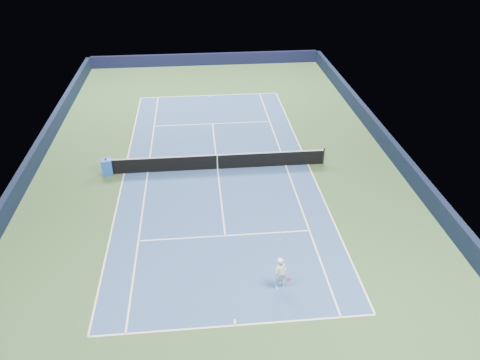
{
  "coord_description": "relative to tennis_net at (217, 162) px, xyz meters",
  "views": [
    {
      "loc": [
        -1.01,
        -24.06,
        14.04
      ],
      "look_at": [
        1.05,
        -3.0,
        1.0
      ],
      "focal_mm": 35.0,
      "sensor_mm": 36.0,
      "label": 1
    }
  ],
  "objects": [
    {
      "name": "sponsor_cube",
      "position": [
        -6.4,
        0.02,
        -0.02
      ],
      "size": [
        0.65,
        0.6,
        0.97
      ],
      "color": "blue",
      "rests_on": "ground"
    },
    {
      "name": "court_surface",
      "position": [
        0.0,
        0.0,
        -0.5
      ],
      "size": [
        10.97,
        23.77,
        0.01
      ],
      "primitive_type": "cube",
      "color": "#2D4B7F",
      "rests_on": "ground"
    },
    {
      "name": "service_line_far",
      "position": [
        0.0,
        6.4,
        -0.5
      ],
      "size": [
        8.23,
        0.08,
        0.0
      ],
      "primitive_type": "cube",
      "color": "white",
      "rests_on": "ground"
    },
    {
      "name": "wall_right",
      "position": [
        10.82,
        0.0,
        0.05
      ],
      "size": [
        0.35,
        40.0,
        1.1
      ],
      "primitive_type": "cube",
      "color": "black",
      "rests_on": "ground"
    },
    {
      "name": "sideline_singles_right",
      "position": [
        4.12,
        0.0,
        -0.5
      ],
      "size": [
        0.08,
        23.77,
        0.0
      ],
      "primitive_type": "cube",
      "color": "white",
      "rests_on": "ground"
    },
    {
      "name": "baseline_far",
      "position": [
        0.0,
        11.88,
        -0.5
      ],
      "size": [
        10.97,
        0.08,
        0.0
      ],
      "primitive_type": "cube",
      "color": "white",
      "rests_on": "ground"
    },
    {
      "name": "wall_far",
      "position": [
        0.0,
        19.82,
        0.05
      ],
      "size": [
        22.0,
        0.35,
        1.1
      ],
      "primitive_type": "cube",
      "color": "black",
      "rests_on": "ground"
    },
    {
      "name": "tennis_player",
      "position": [
        2.02,
        -10.04,
        0.26
      ],
      "size": [
        0.78,
        1.31,
        1.78
      ],
      "color": "white",
      "rests_on": "ground"
    },
    {
      "name": "service_line_near",
      "position": [
        0.0,
        -6.4,
        -0.5
      ],
      "size": [
        8.23,
        0.08,
        0.0
      ],
      "primitive_type": "cube",
      "color": "white",
      "rests_on": "ground"
    },
    {
      "name": "sideline_singles_left",
      "position": [
        -4.12,
        0.0,
        -0.5
      ],
      "size": [
        0.08,
        23.77,
        0.0
      ],
      "primitive_type": "cube",
      "color": "white",
      "rests_on": "ground"
    },
    {
      "name": "center_service_line",
      "position": [
        0.0,
        0.0,
        -0.5
      ],
      "size": [
        0.08,
        12.8,
        0.0
      ],
      "primitive_type": "cube",
      "color": "white",
      "rests_on": "ground"
    },
    {
      "name": "tennis_net",
      "position": [
        0.0,
        0.0,
        0.0
      ],
      "size": [
        12.9,
        0.1,
        1.07
      ],
      "color": "black",
      "rests_on": "ground"
    },
    {
      "name": "center_mark_far",
      "position": [
        0.0,
        11.73,
        -0.5
      ],
      "size": [
        0.08,
        0.3,
        0.0
      ],
      "primitive_type": "cube",
      "color": "white",
      "rests_on": "ground"
    },
    {
      "name": "wall_left",
      "position": [
        -10.82,
        0.0,
        0.05
      ],
      "size": [
        0.35,
        40.0,
        1.1
      ],
      "primitive_type": "cube",
      "color": "#101932",
      "rests_on": "ground"
    },
    {
      "name": "baseline_near",
      "position": [
        0.0,
        -11.88,
        -0.5
      ],
      "size": [
        10.97,
        0.08,
        0.0
      ],
      "primitive_type": "cube",
      "color": "white",
      "rests_on": "ground"
    },
    {
      "name": "center_mark_near",
      "position": [
        0.0,
        -11.73,
        -0.5
      ],
      "size": [
        0.08,
        0.3,
        0.0
      ],
      "primitive_type": "cube",
      "color": "white",
      "rests_on": "ground"
    },
    {
      "name": "sideline_doubles_right",
      "position": [
        5.49,
        0.0,
        -0.5
      ],
      "size": [
        0.08,
        23.77,
        0.0
      ],
      "primitive_type": "cube",
      "color": "white",
      "rests_on": "ground"
    },
    {
      "name": "sideline_doubles_left",
      "position": [
        -5.49,
        0.0,
        -0.5
      ],
      "size": [
        0.08,
        23.77,
        0.0
      ],
      "primitive_type": "cube",
      "color": "white",
      "rests_on": "ground"
    },
    {
      "name": "ground",
      "position": [
        0.0,
        0.0,
        -0.5
      ],
      "size": [
        40.0,
        40.0,
        0.0
      ],
      "primitive_type": "plane",
      "color": "#314E2A",
      "rests_on": "ground"
    }
  ]
}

